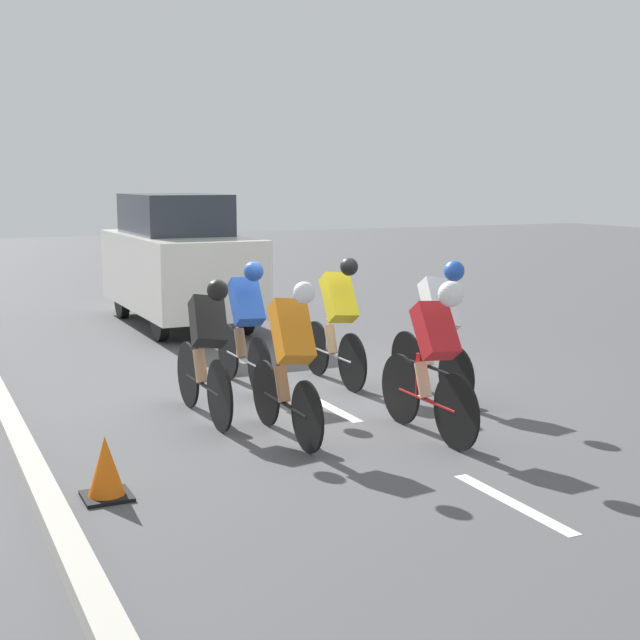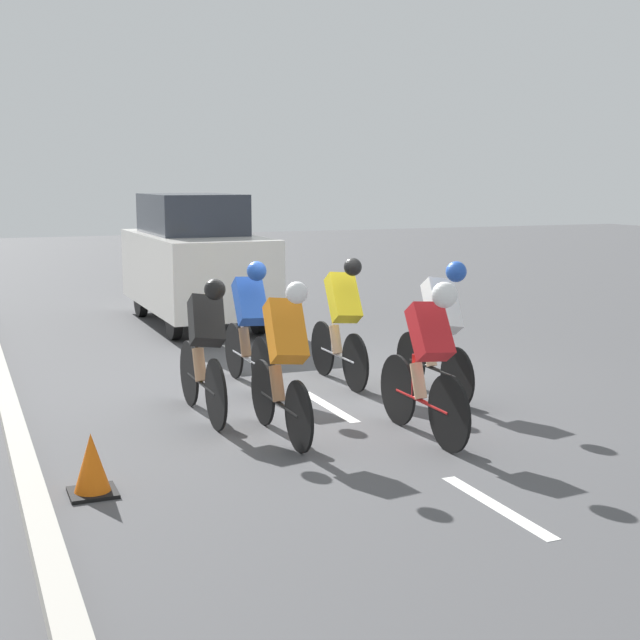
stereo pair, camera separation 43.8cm
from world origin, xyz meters
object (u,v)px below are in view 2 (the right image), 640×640
(cyclist_red, at_px, (428,356))
(cyclist_black, at_px, (205,346))
(cyclist_blue, at_px, (250,322))
(cyclist_orange, at_px, (284,357))
(cyclist_yellow, at_px, (342,319))
(support_car, at_px, (195,260))
(cyclist_white, at_px, (440,326))
(traffic_cone, at_px, (92,465))

(cyclist_red, bearing_deg, cyclist_black, -41.56)
(cyclist_black, relative_size, cyclist_blue, 1.01)
(cyclist_orange, height_order, cyclist_black, cyclist_orange)
(cyclist_orange, distance_m, cyclist_black, 1.11)
(cyclist_black, height_order, cyclist_yellow, cyclist_yellow)
(cyclist_yellow, xyz_separation_m, support_car, (0.47, -5.02, 0.29))
(cyclist_red, bearing_deg, cyclist_white, -123.80)
(cyclist_orange, bearing_deg, traffic_cone, 23.59)
(support_car, bearing_deg, cyclist_black, 76.34)
(cyclist_red, xyz_separation_m, cyclist_white, (-0.91, -1.35, 0.02))
(cyclist_black, distance_m, cyclist_white, 2.63)
(cyclist_orange, xyz_separation_m, traffic_cone, (1.89, 0.83, -0.55))
(cyclist_red, xyz_separation_m, traffic_cone, (3.12, 0.31, -0.56))
(cyclist_blue, bearing_deg, cyclist_red, 108.66)
(cyclist_red, relative_size, support_car, 0.42)
(cyclist_black, relative_size, traffic_cone, 3.56)
(cyclist_black, xyz_separation_m, traffic_cone, (1.41, 1.83, -0.52))
(cyclist_white, bearing_deg, traffic_cone, 22.40)
(cyclist_orange, relative_size, traffic_cone, 3.35)
(cyclist_orange, xyz_separation_m, cyclist_yellow, (-1.42, -1.87, 0.00))
(cyclist_white, xyz_separation_m, traffic_cone, (4.03, 1.66, -0.59))
(cyclist_blue, height_order, support_car, support_car)
(cyclist_orange, height_order, cyclist_blue, cyclist_orange)
(cyclist_yellow, relative_size, traffic_cone, 3.36)
(cyclist_yellow, distance_m, cyclist_blue, 1.09)
(cyclist_orange, bearing_deg, cyclist_yellow, -127.10)
(cyclist_white, relative_size, support_car, 0.42)
(cyclist_orange, relative_size, support_car, 0.40)
(cyclist_yellow, distance_m, traffic_cone, 4.31)
(support_car, distance_m, traffic_cone, 8.27)
(cyclist_orange, height_order, traffic_cone, cyclist_orange)
(cyclist_red, distance_m, support_car, 7.43)
(cyclist_red, distance_m, cyclist_yellow, 2.40)
(support_car, height_order, traffic_cone, support_car)
(cyclist_red, distance_m, cyclist_blue, 2.76)
(cyclist_orange, relative_size, cyclist_yellow, 1.00)
(cyclist_red, bearing_deg, cyclist_blue, -71.34)
(cyclist_yellow, relative_size, support_car, 0.41)
(cyclist_orange, relative_size, cyclist_blue, 0.95)
(cyclist_red, xyz_separation_m, support_car, (0.28, -7.41, 0.29))
(cyclist_orange, height_order, cyclist_red, cyclist_orange)
(cyclist_red, height_order, traffic_cone, cyclist_red)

